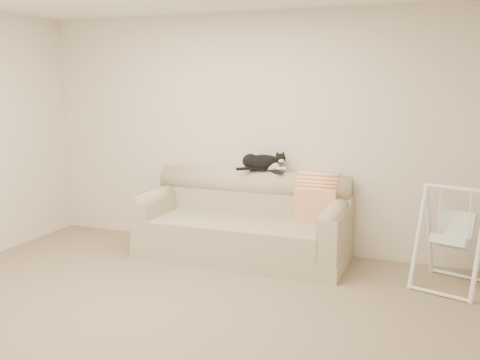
% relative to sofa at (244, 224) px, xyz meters
% --- Properties ---
extents(ground_plane, '(5.00, 5.00, 0.00)m').
position_rel_sofa_xyz_m(ground_plane, '(-0.08, -1.62, -0.35)').
color(ground_plane, '#7A674D').
rests_on(ground_plane, ground).
extents(room_shell, '(5.04, 4.04, 2.60)m').
position_rel_sofa_xyz_m(room_shell, '(-0.08, -1.62, 1.18)').
color(room_shell, beige).
rests_on(room_shell, ground).
extents(sofa, '(2.20, 0.93, 0.90)m').
position_rel_sofa_xyz_m(sofa, '(0.00, 0.00, 0.00)').
color(sofa, tan).
rests_on(sofa, ground).
extents(remote_a, '(0.18, 0.06, 0.03)m').
position_rel_sofa_xyz_m(remote_a, '(0.07, 0.24, 0.56)').
color(remote_a, black).
rests_on(remote_a, sofa).
extents(remote_b, '(0.17, 0.14, 0.02)m').
position_rel_sofa_xyz_m(remote_b, '(0.30, 0.20, 0.56)').
color(remote_b, black).
rests_on(remote_b, sofa).
extents(tuxedo_cat, '(0.52, 0.36, 0.22)m').
position_rel_sofa_xyz_m(tuxedo_cat, '(0.12, 0.23, 0.65)').
color(tuxedo_cat, black).
rests_on(tuxedo_cat, sofa).
extents(throw_blanket, '(0.43, 0.38, 0.58)m').
position_rel_sofa_xyz_m(throw_blanket, '(0.74, 0.23, 0.37)').
color(throw_blanket, '#E65729').
rests_on(throw_blanket, sofa).
extents(baby_swing, '(0.73, 0.76, 0.95)m').
position_rel_sofa_xyz_m(baby_swing, '(2.07, -0.16, 0.12)').
color(baby_swing, white).
rests_on(baby_swing, ground).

